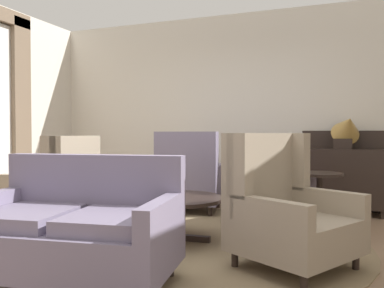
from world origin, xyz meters
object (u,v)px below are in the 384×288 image
Objects in this scene: armchair_beside_settee at (59,188)px; sideboard at (342,177)px; armchair_far_left at (190,179)px; side_table at (319,196)px; settee at (76,230)px; coffee_table at (176,204)px; armchair_back_corner at (266,190)px; porcelain_vase at (176,182)px; gramophone at (347,129)px; armchair_near_sideboard at (285,211)px.

armchair_beside_settee is 3.68m from sideboard.
armchair_far_left is 1.69× the size of side_table.
coffee_table is at bearing 72.95° from settee.
settee is 1.45× the size of armchair_beside_settee.
sideboard is (1.97, 0.63, 0.05)m from armchair_far_left.
armchair_far_left is (-1.14, 0.51, 0.02)m from armchair_back_corner.
porcelain_vase is 1.62m from side_table.
armchair_beside_settee is at bearing 175.93° from coffee_table.
settee reaches higher than coffee_table.
armchair_back_corner is 2.42m from armchair_beside_settee.
side_table is at bearing 101.43° from armchair_beside_settee.
settee is 2.70m from side_table.
armchair_far_left is (1.13, 1.33, 0.01)m from armchair_beside_settee.
gramophone is (1.63, 1.98, 0.56)m from porcelain_vase.
porcelain_vase is 0.31× the size of armchair_far_left.
sideboard is (0.23, 1.19, 0.11)m from side_table.
armchair_near_sideboard is at bearing -99.08° from side_table.
armchair_back_corner is at bearing 51.33° from porcelain_vase.
settee is at bearing -99.39° from porcelain_vase.
armchair_far_left is at bearing 5.63° from armchair_back_corner.
armchair_far_left reaches higher than armchair_near_sideboard.
coffee_table is 0.86× the size of sideboard.
armchair_far_left is (-0.18, 2.77, 0.06)m from settee.
armchair_near_sideboard is 2.07× the size of gramophone.
armchair_far_left is at bearing -162.21° from sideboard.
armchair_back_corner is 1.68× the size of side_table.
coffee_table is 0.85× the size of armchair_near_sideboard.
sideboard reaches higher than side_table.
armchair_far_left reaches higher than coffee_table.
armchair_near_sideboard reaches higher than armchair_back_corner.
porcelain_vase is 2.61m from sideboard.
gramophone is (0.28, 1.10, 0.75)m from side_table.
porcelain_vase is 1.50m from armchair_far_left.
coffee_table is 1.54m from armchair_beside_settee.
side_table is (0.20, 1.27, -0.05)m from armchair_near_sideboard.
gramophone reaches higher than side_table.
armchair_beside_settee reaches higher than side_table.
gramophone is (2.02, 0.54, 0.69)m from armchair_far_left.
armchair_near_sideboard reaches higher than side_table.
side_table is (1.34, 0.88, 0.02)m from coffee_table.
armchair_far_left is (-1.54, 1.83, 0.01)m from armchair_near_sideboard.
side_table reaches higher than coffee_table.
coffee_table is 0.88× the size of armchair_back_corner.
armchair_far_left is at bearing 105.45° from porcelain_vase.
side_table is at bearing -104.48° from gramophone.
armchair_beside_settee is (-1.53, 0.11, -0.15)m from porcelain_vase.
coffee_table is 1.21m from armchair_near_sideboard.
armchair_far_left is at bearing 162.10° from side_table.
side_table is 1.22m from sideboard.
armchair_beside_settee is 0.93× the size of armchair_near_sideboard.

